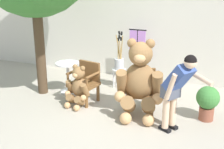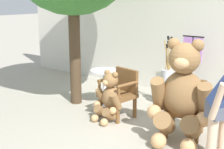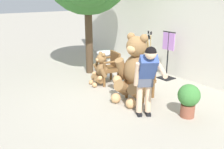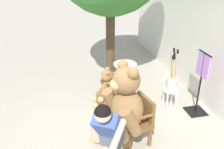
# 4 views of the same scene
# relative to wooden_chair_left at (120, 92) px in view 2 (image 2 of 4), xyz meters

# --- Properties ---
(ground_plane) EXTENTS (60.00, 60.00, 0.00)m
(ground_plane) POSITION_rel_wooden_chair_left_xyz_m (0.63, -0.42, -0.46)
(ground_plane) COLOR #A8A091
(back_wall) EXTENTS (10.00, 0.16, 2.80)m
(back_wall) POSITION_rel_wooden_chair_left_xyz_m (0.63, 1.98, 0.94)
(back_wall) COLOR silver
(back_wall) RESTS_ON ground
(wooden_chair_left) EXTENTS (0.65, 0.62, 0.86)m
(wooden_chair_left) POSITION_rel_wooden_chair_left_xyz_m (0.00, 0.00, 0.00)
(wooden_chair_left) COLOR brown
(wooden_chair_left) RESTS_ON ground
(wooden_chair_right) EXTENTS (0.66, 0.63, 0.86)m
(wooden_chair_right) POSITION_rel_wooden_chair_left_xyz_m (1.27, -0.00, 0.00)
(wooden_chair_right) COLOR brown
(wooden_chair_right) RESTS_ON ground
(teddy_bear_large) EXTENTS (0.96, 0.95, 1.54)m
(teddy_bear_large) POSITION_rel_wooden_chair_left_xyz_m (1.30, -0.26, 0.29)
(teddy_bear_large) COLOR olive
(teddy_bear_large) RESTS_ON ground
(teddy_bear_small) EXTENTS (0.55, 0.55, 0.89)m
(teddy_bear_small) POSITION_rel_wooden_chair_left_xyz_m (-0.02, -0.29, -0.02)
(teddy_bear_small) COLOR olive
(teddy_bear_small) RESTS_ON ground
(white_stool) EXTENTS (0.34, 0.34, 0.46)m
(white_stool) POSITION_rel_wooden_chair_left_xyz_m (0.39, 1.05, -0.11)
(white_stool) COLOR silver
(white_stool) RESTS_ON ground
(brush_bucket) EXTENTS (0.22, 0.22, 0.94)m
(brush_bucket) POSITION_rel_wooden_chair_left_xyz_m (0.39, 1.05, 0.20)
(brush_bucket) COLOR silver
(brush_bucket) RESTS_ON white_stool
(round_side_table) EXTENTS (0.56, 0.56, 0.72)m
(round_side_table) POSITION_rel_wooden_chair_left_xyz_m (-0.59, 0.30, -0.01)
(round_side_table) COLOR silver
(round_side_table) RESTS_ON ground
(clothing_display_stand) EXTENTS (0.44, 0.40, 1.36)m
(clothing_display_stand) POSITION_rel_wooden_chair_left_xyz_m (0.69, 1.54, 0.26)
(clothing_display_stand) COLOR black
(clothing_display_stand) RESTS_ON ground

